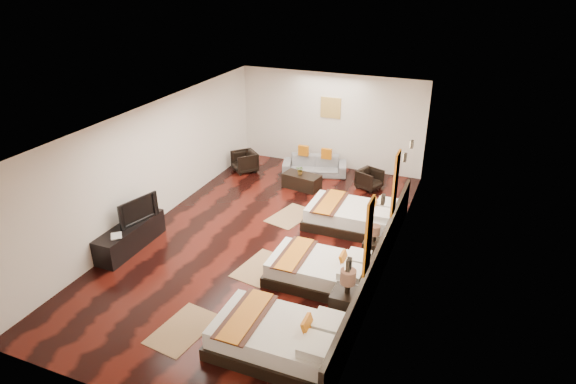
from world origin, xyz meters
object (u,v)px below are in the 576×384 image
at_px(figurine, 151,203).
at_px(armchair_left, 245,162).
at_px(book, 111,237).
at_px(coffee_table, 302,181).
at_px(nightstand_a, 346,302).
at_px(table_plant, 300,170).
at_px(tv_console, 130,236).
at_px(armchair_right, 370,179).
at_px(bed_far, 353,216).
at_px(tv, 136,209).
at_px(nightstand_b, 373,248).
at_px(bed_near, 280,338).
at_px(bed_mid, 321,270).
at_px(sofa, 315,166).

relative_size(figurine, armchair_left, 0.46).
height_order(book, coffee_table, book).
relative_size(nightstand_a, table_plant, 4.01).
distance_m(nightstand_a, tv_console, 4.97).
bearing_deg(figurine, armchair_right, 45.64).
xyz_separation_m(tv_console, coffee_table, (2.32, 4.28, -0.08)).
distance_m(bed_far, figurine, 4.62).
bearing_deg(tv, nightstand_b, -61.01).
xyz_separation_m(bed_near, tv_console, (-4.20, 1.69, 0.00)).
distance_m(bed_mid, sofa, 5.33).
height_order(nightstand_b, armchair_right, nightstand_b).
bearing_deg(armchair_right, tv_console, 162.54).
xyz_separation_m(tv_console, armchair_left, (0.34, 4.77, 0.03)).
height_order(bed_near, armchair_right, bed_near).
relative_size(bed_near, book, 7.29).
relative_size(sofa, coffee_table, 1.82).
height_order(nightstand_a, book, nightstand_a).
xyz_separation_m(tv, armchair_right, (3.98, 4.71, -0.56)).
height_order(bed_near, table_plant, bed_near).
bearing_deg(armchair_left, figurine, -52.45).
bearing_deg(book, bed_mid, 12.16).
bearing_deg(tv, coffee_table, -14.62).
xyz_separation_m(bed_far, nightstand_a, (0.75, -3.22, 0.07)).
relative_size(nightstand_b, sofa, 0.44).
height_order(bed_far, table_plant, bed_far).
bearing_deg(nightstand_b, figurine, -172.32).
distance_m(bed_far, armchair_right, 2.26).
xyz_separation_m(nightstand_a, book, (-4.95, -0.03, 0.21)).
relative_size(bed_far, book, 7.32).
bearing_deg(bed_far, armchair_right, 94.15).
bearing_deg(table_plant, bed_mid, -64.01).
height_order(nightstand_b, table_plant, nightstand_b).
xyz_separation_m(nightstand_b, armchair_right, (-0.91, 3.46, -0.01)).
xyz_separation_m(bed_far, tv, (-4.15, -2.46, 0.56)).
height_order(bed_near, bed_far, bed_far).
distance_m(bed_far, armchair_left, 4.38).
bearing_deg(tv_console, nightstand_a, -6.06).
xyz_separation_m(nightstand_a, armchair_right, (-0.91, 5.47, -0.08)).
bearing_deg(tv, armchair_left, 10.97).
distance_m(nightstand_a, table_plant, 5.49).
xyz_separation_m(bed_near, coffee_table, (-1.88, 5.97, -0.07)).
distance_m(bed_near, coffee_table, 6.26).
xyz_separation_m(nightstand_b, tv_console, (-4.95, -1.49, -0.01)).
distance_m(bed_far, book, 5.32).
relative_size(tv_console, book, 6.26).
distance_m(nightstand_b, armchair_right, 3.58).
bearing_deg(coffee_table, tv_console, -118.42).
height_order(tv, armchair_left, tv).
distance_m(book, armchair_right, 6.83).
bearing_deg(coffee_table, bed_far, -40.25).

